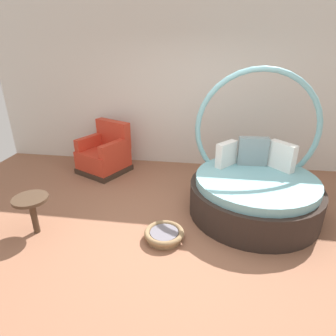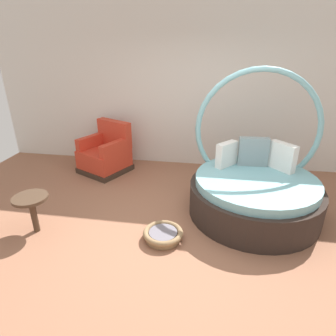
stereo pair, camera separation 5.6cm
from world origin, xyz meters
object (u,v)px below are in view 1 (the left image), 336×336
object	(u,v)px
round_daybed	(254,186)
red_armchair	(105,155)
pet_basket	(164,234)
side_table	(31,204)

from	to	relation	value
round_daybed	red_armchair	xyz separation A→B (m)	(-2.65, 1.06, -0.06)
red_armchair	pet_basket	world-z (taller)	red_armchair
red_armchair	round_daybed	bearing A→B (deg)	-21.77
red_armchair	side_table	distance (m)	2.05
red_armchair	pet_basket	xyz separation A→B (m)	(1.46, -1.94, -0.26)
side_table	round_daybed	bearing A→B (deg)	18.81
round_daybed	red_armchair	world-z (taller)	round_daybed
round_daybed	side_table	world-z (taller)	round_daybed
round_daybed	pet_basket	xyz separation A→B (m)	(-1.18, -0.88, -0.32)
side_table	pet_basket	bearing A→B (deg)	3.29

